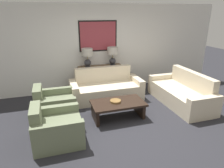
% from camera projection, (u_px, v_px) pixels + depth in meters
% --- Properties ---
extents(ground_plane, '(20.00, 20.00, 0.00)m').
position_uv_depth(ground_plane, '(126.00, 125.00, 4.45)').
color(ground_plane, '#28282D').
extents(back_wall, '(8.18, 0.12, 2.65)m').
position_uv_depth(back_wall, '(98.00, 48.00, 6.24)').
color(back_wall, silver).
rests_on(back_wall, ground_plane).
extents(console_table, '(1.36, 0.37, 0.82)m').
position_uv_depth(console_table, '(101.00, 78.00, 6.31)').
color(console_table, brown).
rests_on(console_table, ground_plane).
extents(table_lamp_left, '(0.33, 0.33, 0.56)m').
position_uv_depth(table_lamp_left, '(87.00, 55.00, 5.94)').
color(table_lamp_left, '#333338').
rests_on(table_lamp_left, console_table).
extents(table_lamp_right, '(0.33, 0.33, 0.56)m').
position_uv_depth(table_lamp_right, '(113.00, 54.00, 6.16)').
color(table_lamp_right, '#333338').
rests_on(table_lamp_right, console_table).
extents(couch_by_back_wall, '(2.03, 0.89, 0.87)m').
position_uv_depth(couch_by_back_wall, '(106.00, 89.00, 5.79)').
color(couch_by_back_wall, beige).
rests_on(couch_by_back_wall, ground_plane).
extents(couch_by_side, '(0.89, 2.03, 0.87)m').
position_uv_depth(couch_by_side, '(181.00, 93.00, 5.47)').
color(couch_by_side, beige).
rests_on(couch_by_side, ground_plane).
extents(coffee_table, '(1.24, 0.69, 0.40)m').
position_uv_depth(coffee_table, '(118.00, 106.00, 4.70)').
color(coffee_table, black).
rests_on(coffee_table, ground_plane).
extents(decorative_bowl, '(0.26, 0.26, 0.05)m').
position_uv_depth(decorative_bowl, '(116.00, 101.00, 4.66)').
color(decorative_bowl, olive).
rests_on(decorative_bowl, coffee_table).
extents(armchair_near_back_wall, '(0.91, 0.88, 0.78)m').
position_uv_depth(armchair_near_back_wall, '(54.00, 106.00, 4.77)').
color(armchair_near_back_wall, '#707A5B').
rests_on(armchair_near_back_wall, ground_plane).
extents(armchair_near_camera, '(0.91, 0.88, 0.78)m').
position_uv_depth(armchair_near_camera, '(56.00, 128.00, 3.83)').
color(armchair_near_camera, '#707A5B').
rests_on(armchair_near_camera, ground_plane).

